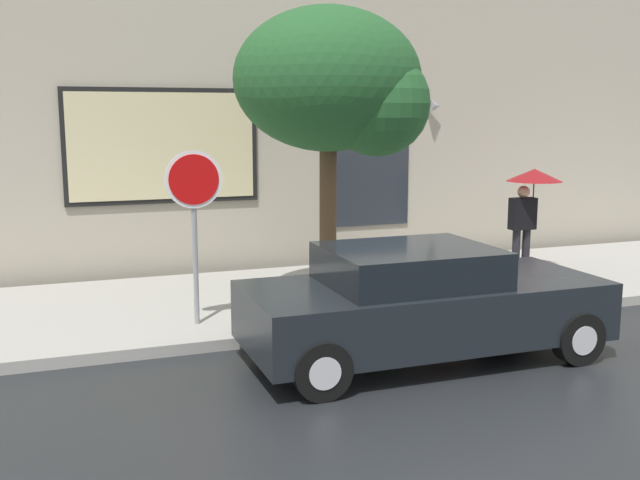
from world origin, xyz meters
The scene contains 8 objects.
ground_plane centered at (0.00, 0.00, 0.00)m, with size 60.00×60.00×0.00m, color black.
sidewalk centered at (0.00, 3.00, 0.07)m, with size 20.00×4.00×0.15m, color #A3A099.
building_facade centered at (-0.02, 5.50, 3.48)m, with size 20.00×0.67×7.00m.
parked_car centered at (-0.09, -0.09, 0.69)m, with size 4.35×1.90×1.39m.
fire_hydrant centered at (1.52, 2.19, 0.54)m, with size 0.30×0.44×0.79m.
pedestrian_with_umbrella centered at (3.70, 3.06, 1.62)m, with size 0.97×0.97×1.85m.
street_tree centered at (-0.25, 2.27, 3.35)m, with size 2.76×2.35×4.33m.
stop_sign centered at (-2.46, 1.81, 1.80)m, with size 0.76×0.10×2.34m.
Camera 1 is at (-4.19, -7.77, 2.95)m, focal length 41.29 mm.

